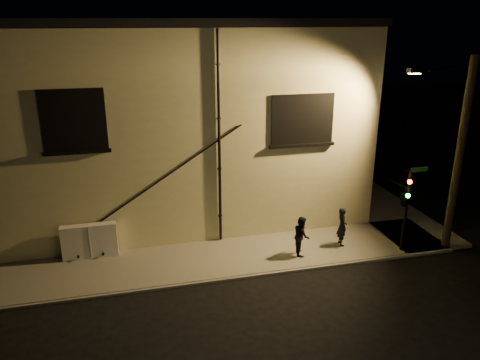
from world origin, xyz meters
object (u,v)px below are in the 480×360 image
object	(u,v)px
pedestrian_b	(302,236)
traffic_signal	(405,197)
utility_cabinet	(90,241)
pedestrian_a	(342,226)
streetlamp_pole	(457,152)

from	to	relation	value
pedestrian_b	traffic_signal	world-z (taller)	traffic_signal
utility_cabinet	pedestrian_a	world-z (taller)	pedestrian_a
utility_cabinet	pedestrian_a	size ratio (longest dim) A/B	1.29
pedestrian_a	traffic_signal	bearing A→B (deg)	-112.83
utility_cabinet	pedestrian_b	xyz separation A→B (m)	(7.90, -1.69, 0.10)
pedestrian_a	pedestrian_b	xyz separation A→B (m)	(-1.85, -0.34, -0.02)
pedestrian_a	traffic_signal	xyz separation A→B (m)	(1.92, -1.11, 1.49)
pedestrian_b	streetlamp_pole	size ratio (longest dim) A/B	0.20
traffic_signal	pedestrian_a	bearing A→B (deg)	150.02
streetlamp_pole	utility_cabinet	bearing A→B (deg)	170.24
pedestrian_b	traffic_signal	distance (m)	4.14
utility_cabinet	traffic_signal	xyz separation A→B (m)	(11.68, -2.47, 1.61)
utility_cabinet	pedestrian_a	bearing A→B (deg)	-7.91
utility_cabinet	pedestrian_b	bearing A→B (deg)	-12.09
pedestrian_a	streetlamp_pole	xyz separation A→B (m)	(4.01, -1.01, 3.09)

